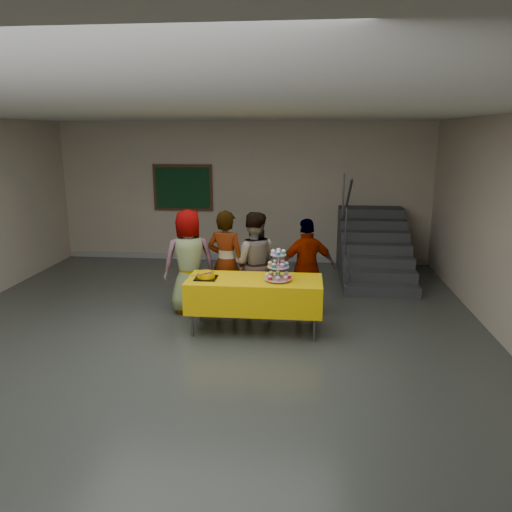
{
  "coord_description": "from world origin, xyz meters",
  "views": [
    {
      "loc": [
        1.35,
        -5.68,
        2.74
      ],
      "look_at": [
        0.67,
        1.16,
        1.05
      ],
      "focal_mm": 35.0,
      "sensor_mm": 36.0,
      "label": 1
    }
  ],
  "objects": [
    {
      "name": "schoolchild_b",
      "position": [
        0.16,
        1.59,
        0.82
      ],
      "size": [
        0.67,
        0.52,
        1.63
      ],
      "primitive_type": "imported",
      "rotation": [
        0.0,
        0.0,
        2.9
      ],
      "color": "slate",
      "rests_on": "ground"
    },
    {
      "name": "bake_table",
      "position": [
        0.67,
        0.96,
        0.56
      ],
      "size": [
        1.88,
        0.78,
        0.77
      ],
      "color": "#595960",
      "rests_on": "ground"
    },
    {
      "name": "schoolchild_a",
      "position": [
        -0.43,
        1.67,
        0.81
      ],
      "size": [
        0.92,
        0.74,
        1.63
      ],
      "primitive_type": "imported",
      "rotation": [
        0.0,
        0.0,
        3.46
      ],
      "color": "slate",
      "rests_on": "ground"
    },
    {
      "name": "room_shell",
      "position": [
        0.0,
        0.02,
        2.13
      ],
      "size": [
        10.0,
        10.04,
        3.02
      ],
      "color": "#4C514C",
      "rests_on": "ground"
    },
    {
      "name": "schoolchild_d",
      "position": [
        1.4,
        1.71,
        0.75
      ],
      "size": [
        0.95,
        0.59,
        1.51
      ],
      "primitive_type": "imported",
      "rotation": [
        0.0,
        0.0,
        3.42
      ],
      "color": "slate",
      "rests_on": "ground"
    },
    {
      "name": "bear_cake",
      "position": [
        -0.01,
        0.9,
        0.83
      ],
      "size": [
        0.32,
        0.36,
        0.12
      ],
      "color": "black",
      "rests_on": "bake_table"
    },
    {
      "name": "staircase",
      "position": [
        2.7,
        4.13,
        0.49
      ],
      "size": [
        1.3,
        2.4,
        2.04
      ],
      "color": "#424447",
      "rests_on": "ground"
    },
    {
      "name": "cupcake_stand",
      "position": [
        1.0,
        0.9,
        0.94
      ],
      "size": [
        0.38,
        0.38,
        0.44
      ],
      "color": "silver",
      "rests_on": "bake_table"
    },
    {
      "name": "noticeboard",
      "position": [
        -1.31,
        4.96,
        1.6
      ],
      "size": [
        1.3,
        0.05,
        1.0
      ],
      "color": "#472B16",
      "rests_on": "ground"
    },
    {
      "name": "schoolchild_c",
      "position": [
        0.57,
        1.72,
        0.8
      ],
      "size": [
        0.81,
        0.65,
        1.6
      ],
      "primitive_type": "imported",
      "rotation": [
        0.0,
        0.0,
        3.21
      ],
      "color": "slate",
      "rests_on": "ground"
    }
  ]
}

